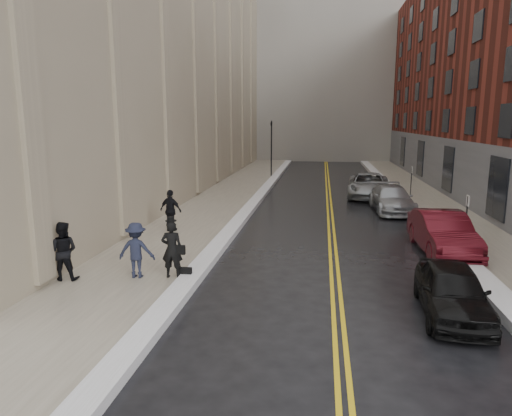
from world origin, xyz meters
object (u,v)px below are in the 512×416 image
(pedestrian_a, at_px, (63,251))
(pedestrian_c, at_px, (171,210))
(car_black, at_px, (452,291))
(pedestrian_b, at_px, (136,250))
(pedestrian_main, at_px, (172,249))
(car_silver_near, at_px, (392,199))
(car_silver_far, at_px, (369,185))
(car_maroon, at_px, (443,233))

(pedestrian_a, distance_m, pedestrian_c, 7.02)
(car_black, distance_m, pedestrian_b, 9.59)
(pedestrian_a, bearing_deg, pedestrian_main, -177.36)
(car_silver_near, bearing_deg, car_black, -94.74)
(car_black, distance_m, car_silver_far, 19.63)
(car_maroon, relative_size, pedestrian_c, 2.59)
(car_silver_near, bearing_deg, pedestrian_c, -150.51)
(car_maroon, height_order, car_silver_far, car_silver_far)
(pedestrian_c, bearing_deg, car_maroon, -170.06)
(car_silver_near, distance_m, pedestrian_a, 18.46)
(pedestrian_a, bearing_deg, car_black, 167.41)
(pedestrian_a, xyz_separation_m, pedestrian_c, (1.27, 6.90, 0.01))
(car_silver_far, height_order, pedestrian_a, pedestrian_a)
(car_silver_near, xyz_separation_m, pedestrian_c, (-10.96, -6.92, 0.37))
(pedestrian_b, bearing_deg, pedestrian_a, 9.34)
(car_silver_near, xyz_separation_m, pedestrian_a, (-12.23, -13.82, 0.36))
(car_maroon, bearing_deg, pedestrian_c, 170.83)
(car_silver_near, distance_m, pedestrian_main, 15.83)
(car_silver_far, bearing_deg, pedestrian_c, -125.40)
(car_maroon, relative_size, car_silver_far, 0.84)
(car_black, xyz_separation_m, car_silver_far, (-0.33, 19.62, 0.12))
(car_silver_far, bearing_deg, pedestrian_a, -116.27)
(car_silver_far, relative_size, pedestrian_c, 3.09)
(car_silver_far, xyz_separation_m, pedestrian_c, (-10.13, -11.95, 0.29))
(pedestrian_a, bearing_deg, car_silver_far, -129.99)
(pedestrian_main, bearing_deg, car_silver_far, -118.22)
(car_maroon, distance_m, car_silver_far, 13.47)
(car_silver_near, xyz_separation_m, pedestrian_main, (-8.83, -13.13, 0.35))
(car_silver_far, bearing_deg, pedestrian_b, -111.72)
(car_black, relative_size, pedestrian_b, 2.25)
(car_silver_near, height_order, pedestrian_b, pedestrian_b)
(pedestrian_main, height_order, pedestrian_a, pedestrian_a)
(car_maroon, bearing_deg, pedestrian_a, -159.40)
(pedestrian_a, relative_size, pedestrian_b, 1.04)
(pedestrian_main, distance_m, pedestrian_a, 3.47)
(car_maroon, xyz_separation_m, pedestrian_a, (-13.00, -5.48, 0.28))
(car_silver_near, relative_size, pedestrian_b, 2.81)
(car_black, xyz_separation_m, pedestrian_b, (-9.49, 1.33, 0.36))
(car_maroon, xyz_separation_m, pedestrian_b, (-10.76, -4.91, 0.24))
(pedestrian_c, bearing_deg, pedestrian_a, 96.44)
(car_maroon, distance_m, pedestrian_main, 10.73)
(car_maroon, relative_size, pedestrian_a, 2.61)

